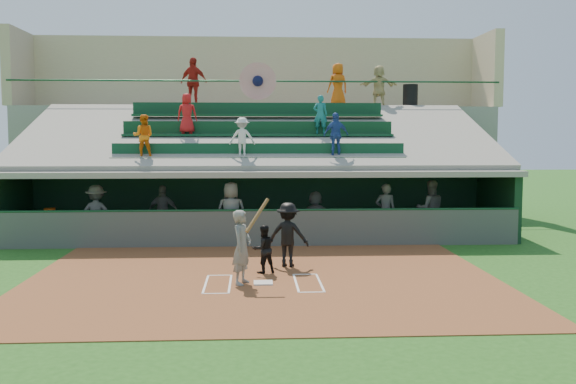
{
  "coord_description": "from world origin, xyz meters",
  "views": [
    {
      "loc": [
        -0.23,
        -14.32,
        3.33
      ],
      "look_at": [
        0.76,
        3.5,
        1.8
      ],
      "focal_mm": 40.0,
      "sensor_mm": 36.0,
      "label": 1
    }
  ],
  "objects": [
    {
      "name": "batter_at_plate",
      "position": [
        -0.47,
        -0.03,
        0.87
      ],
      "size": [
        0.93,
        0.78,
        1.95
      ],
      "color": "#5F615C",
      "rests_on": "dirt_slab"
    },
    {
      "name": "dugout_player_b",
      "position": [
        -3.14,
        6.6,
        0.9
      ],
      "size": [
        1.06,
        0.55,
        1.73
      ],
      "primitive_type": "imported",
      "rotation": [
        0.0,
        0.0,
        3.01
      ],
      "color": "#52544F",
      "rests_on": "dugout_floor"
    },
    {
      "name": "concourse_slab",
      "position": [
        0.0,
        13.5,
        2.3
      ],
      "size": [
        20.0,
        3.0,
        4.6
      ],
      "primitive_type": "cube",
      "color": "gray",
      "rests_on": "ground"
    },
    {
      "name": "trash_bin",
      "position": [
        6.42,
        12.54,
        5.07
      ],
      "size": [
        0.62,
        0.62,
        0.94
      ],
      "primitive_type": "cylinder",
      "color": "black",
      "rests_on": "concourse_slab"
    },
    {
      "name": "concourse_staff_a",
      "position": [
        -2.63,
        12.49,
        5.6
      ],
      "size": [
        1.27,
        0.89,
        2.0
      ],
      "primitive_type": "imported",
      "rotation": [
        0.0,
        0.0,
        2.76
      ],
      "color": "#A31B12",
      "rests_on": "concourse_slab"
    },
    {
      "name": "dugout_player_e",
      "position": [
        4.07,
        6.1,
        0.94
      ],
      "size": [
        0.72,
        0.53,
        1.8
      ],
      "primitive_type": "imported",
      "rotation": [
        0.0,
        0.0,
        2.98
      ],
      "color": "#50534E",
      "rests_on": "dugout_floor"
    },
    {
      "name": "catcher",
      "position": [
        0.02,
        1.14,
        0.61
      ],
      "size": [
        0.7,
        0.64,
        1.18
      ],
      "primitive_type": "imported",
      "rotation": [
        0.0,
        0.0,
        3.57
      ],
      "color": "black",
      "rests_on": "dirt_slab"
    },
    {
      "name": "dugout_player_d",
      "position": [
        1.79,
        6.18,
        0.82
      ],
      "size": [
        1.51,
        0.77,
        1.56
      ],
      "primitive_type": "imported",
      "rotation": [
        0.0,
        0.0,
        3.37
      ],
      "color": "#555752",
      "rests_on": "dugout_floor"
    },
    {
      "name": "grandstand",
      "position": [
        -0.01,
        10.51,
        2.26
      ],
      "size": [
        20.4,
        10.4,
        7.8
      ],
      "color": "#4C514C",
      "rests_on": "ground"
    },
    {
      "name": "home_plate",
      "position": [
        0.0,
        0.0,
        0.04
      ],
      "size": [
        0.43,
        0.43,
        0.03
      ],
      "primitive_type": "cube",
      "color": "silver",
      "rests_on": "dirt_slab"
    },
    {
      "name": "batters_box_chalk",
      "position": [
        0.0,
        0.0,
        0.02
      ],
      "size": [
        2.65,
        1.85,
        0.01
      ],
      "color": "silver",
      "rests_on": "dirt_slab"
    },
    {
      "name": "dugout_player_f",
      "position": [
        5.58,
        6.22,
        0.98
      ],
      "size": [
        0.96,
        0.76,
        1.89
      ],
      "primitive_type": "imported",
      "rotation": [
        0.0,
        0.0,
        3.09
      ],
      "color": "#545551",
      "rests_on": "dugout_floor"
    },
    {
      "name": "dugout_player_a",
      "position": [
        -5.15,
        6.01,
        0.94
      ],
      "size": [
        1.19,
        0.73,
        1.79
      ],
      "primitive_type": "imported",
      "rotation": [
        0.0,
        0.0,
        3.2
      ],
      "color": "#51534F",
      "rests_on": "dugout_floor"
    },
    {
      "name": "concourse_staff_b",
      "position": [
        3.3,
        12.24,
        5.49
      ],
      "size": [
        0.99,
        0.79,
        1.78
      ],
      "primitive_type": "imported",
      "rotation": [
        0.0,
        0.0,
        3.44
      ],
      "color": "#C5500B",
      "rests_on": "concourse_slab"
    },
    {
      "name": "ground",
      "position": [
        0.0,
        0.0,
        0.0
      ],
      "size": [
        100.0,
        100.0,
        0.0
      ],
      "primitive_type": "plane",
      "color": "#1D4F16",
      "rests_on": "ground"
    },
    {
      "name": "water_cooler",
      "position": [
        -6.73,
        6.45,
        0.89
      ],
      "size": [
        0.36,
        0.36,
        0.36
      ],
      "primitive_type": "cylinder",
      "color": "#E44C0D",
      "rests_on": "white_table"
    },
    {
      "name": "dugout_player_c",
      "position": [
        -0.89,
        5.44,
        1.0
      ],
      "size": [
        0.94,
        0.62,
        1.92
      ],
      "primitive_type": "imported",
      "rotation": [
        0.0,
        0.0,
        3.13
      ],
      "color": "#595B56",
      "rests_on": "dugout_floor"
    },
    {
      "name": "dugout_bench",
      "position": [
        0.2,
        8.11,
        0.26
      ],
      "size": [
        14.08,
        3.9,
        0.43
      ],
      "primitive_type": "cube",
      "rotation": [
        0.0,
        0.0,
        0.24
      ],
      "color": "olive",
      "rests_on": "dugout_floor"
    },
    {
      "name": "concourse_staff_c",
      "position": [
        4.99,
        12.12,
        5.44
      ],
      "size": [
        1.57,
        0.56,
        1.68
      ],
      "primitive_type": "imported",
      "rotation": [
        0.0,
        0.0,
        3.1
      ],
      "color": "tan",
      "rests_on": "concourse_slab"
    },
    {
      "name": "dugout_floor",
      "position": [
        0.0,
        6.75,
        0.02
      ],
      "size": [
        16.0,
        3.5,
        0.04
      ],
      "primitive_type": "cube",
      "color": "gray",
      "rests_on": "ground"
    },
    {
      "name": "home_umpire",
      "position": [
        0.67,
        1.93,
        0.84
      ],
      "size": [
        1.18,
        0.87,
        1.64
      ],
      "primitive_type": "imported",
      "rotation": [
        0.0,
        0.0,
        2.87
      ],
      "color": "black",
      "rests_on": "dirt_slab"
    },
    {
      "name": "dirt_slab",
      "position": [
        0.0,
        0.5,
        0.01
      ],
      "size": [
        11.0,
        9.0,
        0.02
      ],
      "primitive_type": "cube",
      "color": "brown",
      "rests_on": "ground"
    },
    {
      "name": "white_table",
      "position": [
        -6.77,
        6.44,
        0.37
      ],
      "size": [
        0.9,
        0.77,
        0.67
      ],
      "primitive_type": "cube",
      "rotation": [
        0.0,
        0.0,
        0.3
      ],
      "color": "silver",
      "rests_on": "dugout_floor"
    }
  ]
}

